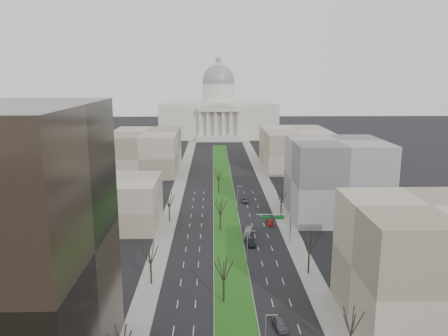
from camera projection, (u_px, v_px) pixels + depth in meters
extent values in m
plane|color=black|center=(224.00, 193.00, 163.53)|extent=(600.00, 600.00, 0.00)
cube|color=#999993|center=(224.00, 193.00, 162.54)|extent=(8.00, 222.00, 0.15)
cube|color=#1A4E14|center=(224.00, 193.00, 162.52)|extent=(7.70, 221.70, 0.06)
cube|color=gray|center=(171.00, 214.00, 138.66)|extent=(5.00, 330.00, 0.15)
cube|color=gray|center=(280.00, 213.00, 139.52)|extent=(5.00, 330.00, 0.15)
cube|color=beige|center=(219.00, 120.00, 307.54)|extent=(80.00, 40.00, 24.00)
cube|color=beige|center=(219.00, 138.00, 287.19)|extent=(30.00, 6.00, 4.00)
cube|color=beige|center=(219.00, 109.00, 283.16)|extent=(28.00, 5.00, 2.50)
cube|color=beige|center=(219.00, 106.00, 282.74)|extent=(20.00, 5.00, 1.80)
cube|color=beige|center=(219.00, 104.00, 282.40)|extent=(12.00, 5.00, 1.60)
cylinder|color=beige|center=(219.00, 94.00, 303.73)|extent=(22.00, 22.00, 14.00)
sphere|color=gray|center=(219.00, 81.00, 301.82)|extent=(22.00, 22.00, 22.00)
cylinder|color=beige|center=(218.00, 64.00, 299.49)|extent=(4.00, 4.00, 4.00)
sphere|color=gray|center=(218.00, 60.00, 298.85)|extent=(4.00, 4.00, 4.00)
cylinder|color=beige|center=(200.00, 123.00, 284.76)|extent=(2.00, 2.00, 16.00)
cylinder|color=beige|center=(208.00, 123.00, 284.88)|extent=(2.00, 2.00, 16.00)
cylinder|color=beige|center=(215.00, 123.00, 285.01)|extent=(2.00, 2.00, 16.00)
cylinder|color=beige|center=(223.00, 123.00, 285.13)|extent=(2.00, 2.00, 16.00)
cylinder|color=beige|center=(231.00, 123.00, 285.25)|extent=(2.00, 2.00, 16.00)
cylinder|color=beige|center=(238.00, 123.00, 285.37)|extent=(2.00, 2.00, 16.00)
cube|color=tan|center=(114.00, 203.00, 127.05)|extent=(26.00, 22.00, 14.00)
cube|color=gray|center=(425.00, 266.00, 76.03)|extent=(26.00, 24.00, 22.00)
cube|color=slate|center=(336.00, 179.00, 134.46)|extent=(28.00, 26.00, 24.00)
cube|color=gray|center=(145.00, 151.00, 199.85)|extent=(30.00, 40.00, 18.00)
cube|color=tan|center=(295.00, 149.00, 206.44)|extent=(30.00, 40.00, 18.00)
cylinder|color=black|center=(151.00, 275.00, 92.31)|extent=(0.40, 0.40, 4.32)
cylinder|color=black|center=(169.00, 215.00, 131.40)|extent=(0.40, 0.40, 4.22)
cylinder|color=black|center=(309.00, 264.00, 97.05)|extent=(0.40, 0.40, 4.42)
cylinder|color=black|center=(281.00, 210.00, 136.17)|extent=(0.40, 0.40, 4.03)
cylinder|color=black|center=(224.00, 292.00, 84.86)|extent=(0.40, 0.40, 4.32)
cylinder|color=black|center=(220.00, 223.00, 123.94)|extent=(0.40, 0.40, 4.32)
cylinder|color=black|center=(218.00, 187.00, 163.02)|extent=(0.40, 0.40, 4.32)
cylinder|color=gray|center=(272.00, 315.00, 64.02)|extent=(1.80, 0.12, 0.12)
cylinder|color=gray|center=(247.00, 250.00, 99.16)|extent=(0.20, 0.20, 9.00)
cylinder|color=gray|center=(251.00, 231.00, 98.21)|extent=(1.80, 0.12, 0.12)
cylinder|color=gray|center=(237.00, 200.00, 138.24)|extent=(0.20, 0.20, 9.00)
cylinder|color=gray|center=(240.00, 186.00, 137.29)|extent=(1.80, 0.12, 0.12)
cylinder|color=gray|center=(290.00, 229.00, 114.23)|extent=(0.24, 0.24, 8.00)
cylinder|color=gray|center=(274.00, 214.00, 113.27)|extent=(9.00, 0.18, 0.18)
cube|color=#0C591E|center=(279.00, 217.00, 113.56)|extent=(2.60, 0.08, 1.00)
cube|color=#0C591E|center=(266.00, 217.00, 113.47)|extent=(2.20, 0.08, 1.00)
imported|color=#4C4F54|center=(280.00, 324.00, 76.57)|extent=(2.64, 5.10, 1.66)
imported|color=black|center=(250.00, 242.00, 113.61)|extent=(2.55, 5.31, 1.68)
imported|color=maroon|center=(270.00, 222.00, 129.06)|extent=(2.23, 4.73, 1.33)
imported|color=#55555D|center=(245.00, 200.00, 151.88)|extent=(2.29, 4.65, 1.27)
imported|color=#BDBDBD|center=(248.00, 232.00, 119.93)|extent=(2.94, 7.50, 2.04)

